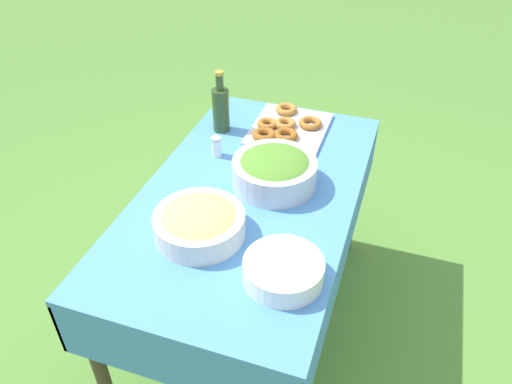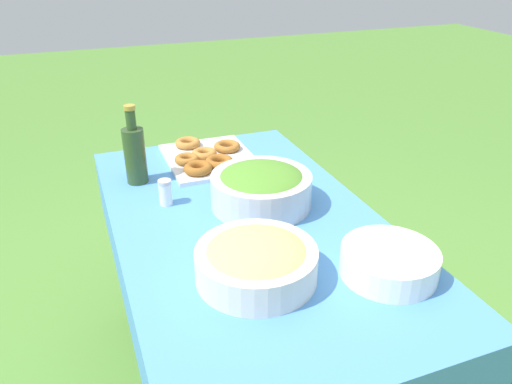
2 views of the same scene
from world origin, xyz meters
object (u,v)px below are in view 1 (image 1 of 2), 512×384
at_px(pasta_bowl, 199,222).
at_px(olive_oil_bottle, 221,108).
at_px(salad_bowl, 275,170).
at_px(plate_stack, 283,270).
at_px(donut_platter, 286,127).

relative_size(pasta_bowl, olive_oil_bottle, 1.10).
distance_m(salad_bowl, pasta_bowl, 0.39).
height_order(plate_stack, olive_oil_bottle, olive_oil_bottle).
distance_m(salad_bowl, olive_oil_bottle, 0.47).
bearing_deg(pasta_bowl, salad_bowl, 156.70).
height_order(donut_platter, olive_oil_bottle, olive_oil_bottle).
bearing_deg(pasta_bowl, plate_stack, 72.18).
distance_m(salad_bowl, plate_stack, 0.49).
height_order(pasta_bowl, olive_oil_bottle, olive_oil_bottle).
xyz_separation_m(salad_bowl, pasta_bowl, (0.36, -0.15, -0.01)).
xyz_separation_m(salad_bowl, olive_oil_bottle, (-0.32, -0.34, 0.04)).
relative_size(pasta_bowl, donut_platter, 0.78).
bearing_deg(donut_platter, pasta_bowl, -6.69).
xyz_separation_m(pasta_bowl, olive_oil_bottle, (-0.67, -0.19, 0.06)).
bearing_deg(salad_bowl, pasta_bowl, -23.30).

